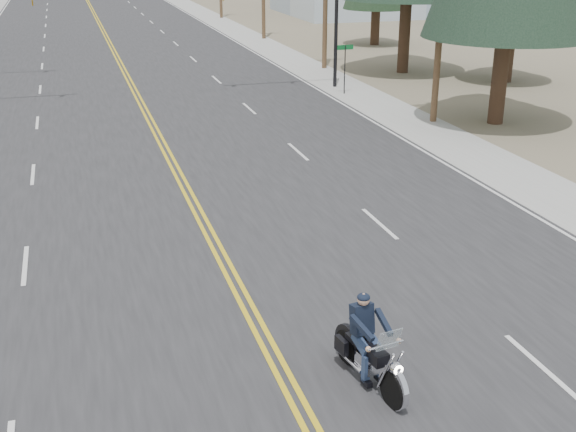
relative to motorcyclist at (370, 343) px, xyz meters
The scene contains 4 objects.
road 65.51m from the motorcyclist, 91.31° to the left, with size 20.00×200.00×0.01m, color #303033.
sidewalk_right 66.25m from the motorcyclist, 81.32° to the left, with size 3.00×200.00×0.01m, color #A5A5A0.
street_sign 27.14m from the motorcyclist, 69.95° to the left, with size 0.90×0.06×2.62m.
motorcyclist is the anchor object (origin of this frame).
Camera 1 is at (-3.39, -6.26, 8.02)m, focal length 45.00 mm.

